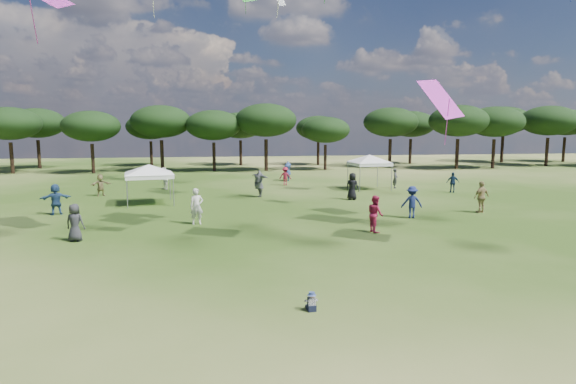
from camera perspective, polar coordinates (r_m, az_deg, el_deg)
ground at (r=11.52m, az=4.84°, el=-18.28°), size 140.00×140.00×0.00m
tree_line at (r=57.66m, az=-3.84°, el=8.19°), size 108.78×17.63×7.77m
tent_left at (r=32.48m, az=-16.17°, el=2.94°), size 5.95×5.95×2.89m
tent_right at (r=39.00m, az=9.64°, el=4.20°), size 5.69×5.69×3.08m
toddler at (r=13.63m, az=2.80°, el=-12.92°), size 0.36×0.40×0.53m
festival_crowd at (r=33.52m, az=-2.49°, el=0.70°), size 28.38×23.61×1.92m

